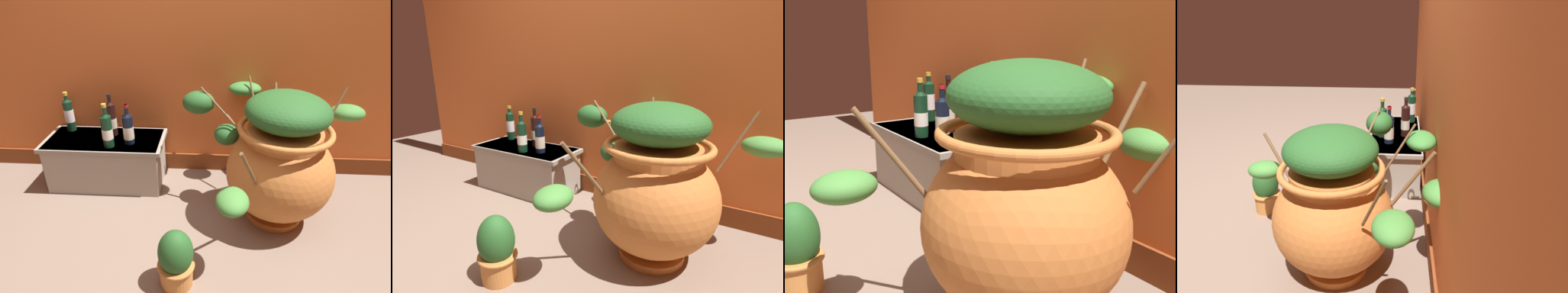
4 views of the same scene
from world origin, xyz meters
The scene contains 8 objects.
ground_plane centered at (0.00, 0.00, 0.00)m, with size 7.00×7.00×0.00m, color #7A6656.
terracotta_urn centered at (0.53, 0.56, 0.44)m, with size 1.22×1.27×0.87m.
stone_ledge centered at (-0.68, 0.88, 0.20)m, with size 0.88×0.41×0.38m.
wine_bottle_left centered at (-0.64, 0.95, 0.51)m, with size 0.07×0.07×0.32m.
wine_bottle_middle centered at (-0.48, 0.82, 0.49)m, with size 0.08×0.08×0.29m.
wine_bottle_right centered at (-0.61, 0.77, 0.51)m, with size 0.08×0.08×0.32m.
wine_bottle_back centered at (-0.98, 1.01, 0.51)m, with size 0.07×0.07×0.31m.
potted_shrub centered at (-0.05, -0.04, 0.17)m, with size 0.20×0.20×0.35m.
Camera 3 is at (1.62, -0.36, 0.97)m, focal length 43.00 mm.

